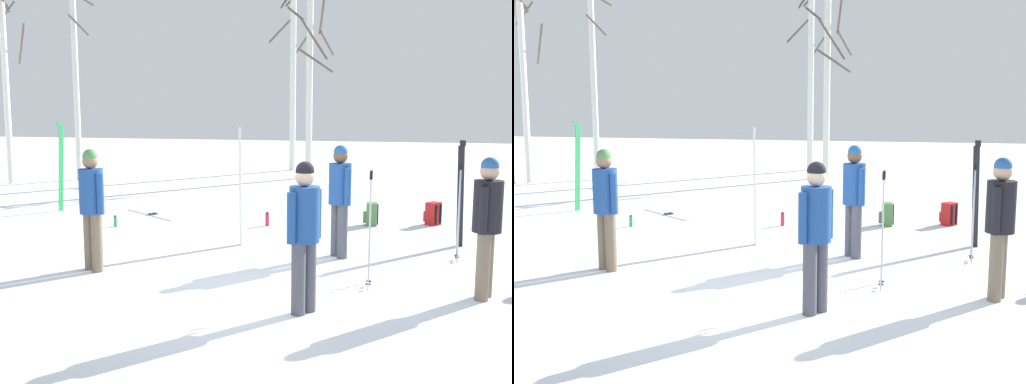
# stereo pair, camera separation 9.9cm
# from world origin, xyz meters

# --- Properties ---
(ground_plane) EXTENTS (60.00, 60.00, 0.00)m
(ground_plane) POSITION_xyz_m (0.00, 0.00, 0.00)
(ground_plane) COLOR white
(person_0) EXTENTS (0.47, 0.34, 1.72)m
(person_0) POSITION_xyz_m (-2.48, 0.56, 0.98)
(person_0) COLOR #72604C
(person_0) RESTS_ON ground_plane
(person_2) EXTENTS (0.35, 0.43, 1.72)m
(person_2) POSITION_xyz_m (0.82, 2.08, 0.98)
(person_2) COLOR #4C4C56
(person_2) RESTS_ON ground_plane
(person_3) EXTENTS (0.34, 0.49, 1.72)m
(person_3) POSITION_xyz_m (2.71, 0.42, 0.98)
(person_3) COLOR #72604C
(person_3) RESTS_ON ground_plane
(person_4) EXTENTS (0.34, 0.45, 1.72)m
(person_4) POSITION_xyz_m (0.66, -0.56, 0.98)
(person_4) COLOR #4C4C56
(person_4) RESTS_ON ground_plane
(ski_pair_planted_0) EXTENTS (0.13, 0.15, 1.74)m
(ski_pair_planted_0) POSITION_xyz_m (2.68, 3.25, 0.87)
(ski_pair_planted_0) COLOR black
(ski_pair_planted_0) RESTS_ON ground_plane
(ski_pair_planted_1) EXTENTS (0.10, 0.20, 1.95)m
(ski_pair_planted_1) POSITION_xyz_m (-0.86, 2.57, 0.97)
(ski_pair_planted_1) COLOR white
(ski_pair_planted_1) RESTS_ON ground_plane
(ski_pair_planted_2) EXTENTS (0.08, 0.24, 1.94)m
(ski_pair_planted_2) POSITION_xyz_m (-5.42, 4.86, 0.96)
(ski_pair_planted_2) COLOR green
(ski_pair_planted_2) RESTS_ON ground_plane
(ski_pair_lying_0) EXTENTS (1.48, 1.16, 0.05)m
(ski_pair_lying_0) POSITION_xyz_m (-3.34, 4.79, 0.01)
(ski_pair_lying_0) COLOR white
(ski_pair_lying_0) RESTS_ON ground_plane
(ski_poles_0) EXTENTS (0.07, 0.24, 1.50)m
(ski_poles_0) POSITION_xyz_m (1.33, 0.55, 0.80)
(ski_poles_0) COLOR #B2B2BC
(ski_poles_0) RESTS_ON ground_plane
(ski_poles_1) EXTENTS (0.07, 0.21, 1.47)m
(ski_poles_1) POSITION_xyz_m (2.56, 2.22, 0.79)
(ski_poles_1) COLOR #B2B2BC
(ski_poles_1) RESTS_ON ground_plane
(backpack_0) EXTENTS (0.35, 0.34, 0.44)m
(backpack_0) POSITION_xyz_m (2.37, 5.00, 0.21)
(backpack_0) COLOR red
(backpack_0) RESTS_ON ground_plane
(backpack_2) EXTENTS (0.29, 0.27, 0.44)m
(backpack_2) POSITION_xyz_m (1.20, 4.68, 0.21)
(backpack_2) COLOR #4C7F3F
(backpack_2) RESTS_ON ground_plane
(water_bottle_0) EXTENTS (0.06, 0.06, 0.22)m
(water_bottle_0) POSITION_xyz_m (-3.53, 3.46, 0.10)
(water_bottle_0) COLOR green
(water_bottle_0) RESTS_ON ground_plane
(water_bottle_1) EXTENTS (0.07, 0.07, 0.27)m
(water_bottle_1) POSITION_xyz_m (-0.73, 4.19, 0.13)
(water_bottle_1) COLOR red
(water_bottle_1) RESTS_ON ground_plane
(birch_tree_2) EXTENTS (1.44, 1.44, 6.24)m
(birch_tree_2) POSITION_xyz_m (-9.25, 8.68, 3.21)
(birch_tree_2) COLOR white
(birch_tree_2) RESTS_ON ground_plane
(birch_tree_3) EXTENTS (0.73, 1.13, 7.77)m
(birch_tree_3) POSITION_xyz_m (-7.70, 9.88, 4.03)
(birch_tree_3) COLOR silver
(birch_tree_3) RESTS_ON ground_plane
(birch_tree_4) EXTENTS (1.47, 1.05, 6.76)m
(birch_tree_4) POSITION_xyz_m (-1.86, 13.98, 3.51)
(birch_tree_4) COLOR silver
(birch_tree_4) RESTS_ON ground_plane
(birch_tree_5) EXTENTS (1.47, 1.25, 5.58)m
(birch_tree_5) POSITION_xyz_m (-0.99, 11.90, 2.98)
(birch_tree_5) COLOR silver
(birch_tree_5) RESTS_ON ground_plane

